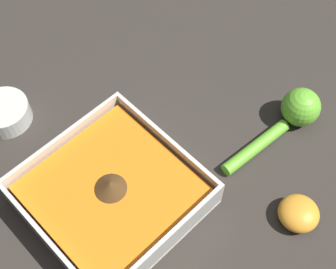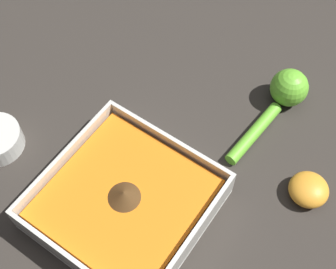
{
  "view_description": "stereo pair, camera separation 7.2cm",
  "coord_description": "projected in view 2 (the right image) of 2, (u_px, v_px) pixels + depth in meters",
  "views": [
    {
      "loc": [
        -0.27,
        0.18,
        0.64
      ],
      "look_at": [
        -0.0,
        -0.09,
        0.03
      ],
      "focal_mm": 50.0,
      "sensor_mm": 36.0,
      "label": 1
    },
    {
      "loc": [
        -0.22,
        0.22,
        0.64
      ],
      "look_at": [
        -0.0,
        -0.09,
        0.03
      ],
      "focal_mm": 50.0,
      "sensor_mm": 36.0,
      "label": 2
    }
  ],
  "objects": [
    {
      "name": "lemon_squeezer",
      "position": [
        283.0,
        95.0,
        0.76
      ],
      "size": [
        0.06,
        0.19,
        0.06
      ],
      "rotation": [
        0.0,
        0.0,
        4.63
      ],
      "color": "#6BC633",
      "rests_on": "ground_plane"
    },
    {
      "name": "square_dish",
      "position": [
        125.0,
        203.0,
        0.67
      ],
      "size": [
        0.23,
        0.23,
        0.06
      ],
      "color": "silver",
      "rests_on": "ground_plane"
    },
    {
      "name": "lemon_half",
      "position": [
        309.0,
        190.0,
        0.68
      ],
      "size": [
        0.06,
        0.06,
        0.03
      ],
      "color": "orange",
      "rests_on": "ground_plane"
    },
    {
      "name": "ground_plane",
      "position": [
        134.0,
        185.0,
        0.71
      ],
      "size": [
        4.0,
        4.0,
        0.0
      ],
      "primitive_type": "plane",
      "color": "#332D28"
    }
  ]
}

